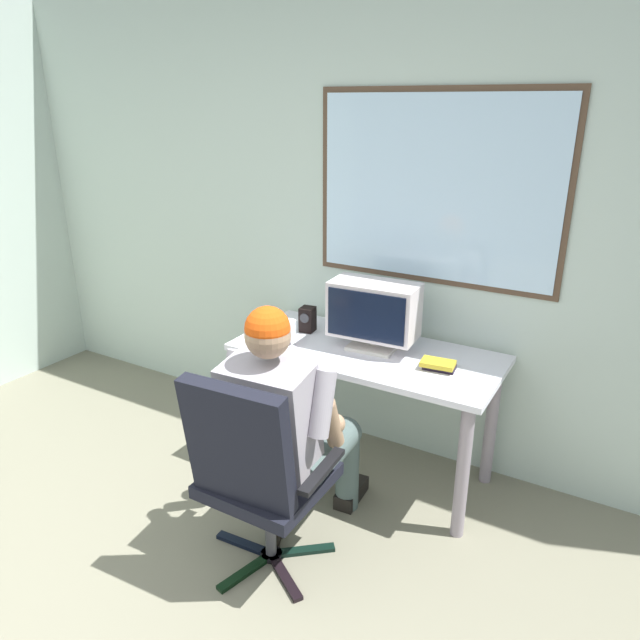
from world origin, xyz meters
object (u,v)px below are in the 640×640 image
object	(u,v)px
desk	(366,371)
book_stack	(439,365)
person_seated	(287,421)
desk_speaker	(308,319)
crt_monitor	(374,311)
office_chair	(254,468)
wine_glass	(289,329)

from	to	relation	value
desk	book_stack	bearing A→B (deg)	-4.84
person_seated	desk_speaker	xyz separation A→B (m)	(-0.34, 0.74, 0.19)
crt_monitor	desk	bearing A→B (deg)	-112.89
desk	office_chair	xyz separation A→B (m)	(-0.06, -0.93, -0.07)
office_chair	wine_glass	bearing A→B (deg)	113.20
desk	person_seated	xyz separation A→B (m)	(-0.07, -0.67, 0.01)
desk_speaker	book_stack	xyz separation A→B (m)	(0.82, -0.11, -0.05)
desk	wine_glass	bearing A→B (deg)	-159.15
office_chair	book_stack	world-z (taller)	office_chair
wine_glass	desk_speaker	distance (m)	0.23
crt_monitor	desk_speaker	world-z (taller)	crt_monitor
person_seated	crt_monitor	xyz separation A→B (m)	(0.09, 0.70, 0.33)
desk	book_stack	xyz separation A→B (m)	(0.41, -0.03, 0.15)
book_stack	desk_speaker	bearing A→B (deg)	172.41
office_chair	person_seated	size ratio (longest dim) A/B	0.81
person_seated	office_chair	bearing A→B (deg)	-86.89
person_seated	wine_glass	world-z (taller)	person_seated
office_chair	crt_monitor	bearing A→B (deg)	85.68
crt_monitor	book_stack	world-z (taller)	crt_monitor
office_chair	book_stack	size ratio (longest dim) A/B	5.68
office_chair	book_stack	xyz separation A→B (m)	(0.46, 0.90, 0.22)
person_seated	crt_monitor	world-z (taller)	person_seated
office_chair	desk_speaker	size ratio (longest dim) A/B	6.94
office_chair	desk	bearing A→B (deg)	86.46
office_chair	book_stack	bearing A→B (deg)	62.74
office_chair	person_seated	xyz separation A→B (m)	(-0.01, 0.27, 0.08)
office_chair	desk_speaker	distance (m)	1.10
person_seated	book_stack	world-z (taller)	person_seated
desk	office_chair	distance (m)	0.94
wine_glass	book_stack	size ratio (longest dim) A/B	0.80
wine_glass	desk_speaker	bearing A→B (deg)	94.72
person_seated	crt_monitor	bearing A→B (deg)	82.86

